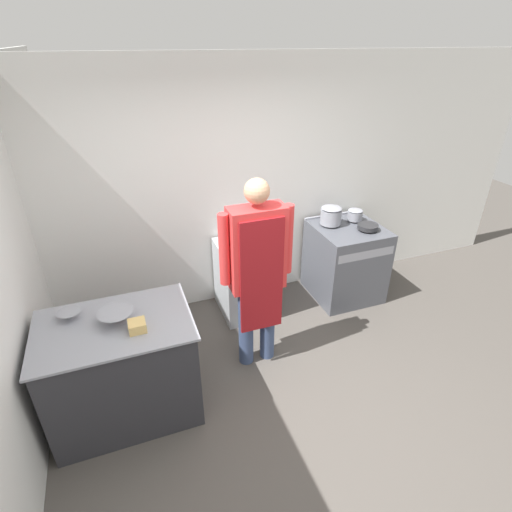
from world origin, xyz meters
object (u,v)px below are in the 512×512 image
object	(u,v)px
stove	(345,261)
saute_pan	(368,227)
sauce_pot	(355,214)
plastic_tub	(137,326)
person_cook	(257,266)
stock_pot	(331,215)
fridge_unit	(245,279)
mixing_bowl	(116,317)

from	to	relation	value
stove	saute_pan	bearing A→B (deg)	-41.27
sauce_pot	plastic_tub	bearing A→B (deg)	-155.40
person_cook	stock_pot	world-z (taller)	person_cook
stock_pot	sauce_pot	world-z (taller)	stock_pot
fridge_unit	stock_pot	xyz separation A→B (m)	(1.06, 0.04, 0.60)
stock_pot	sauce_pot	distance (m)	0.33
mixing_bowl	stock_pot	xyz separation A→B (m)	(2.42, 1.03, 0.06)
stock_pot	person_cook	bearing A→B (deg)	-145.01
mixing_bowl	plastic_tub	size ratio (longest dim) A/B	2.11
fridge_unit	plastic_tub	xyz separation A→B (m)	(-1.22, -1.15, 0.53)
person_cook	stock_pot	xyz separation A→B (m)	(1.22, 0.86, -0.04)
fridge_unit	plastic_tub	world-z (taller)	plastic_tub
stock_pot	sauce_pot	xyz separation A→B (m)	(0.32, -0.00, -0.04)
stove	fridge_unit	bearing A→B (deg)	175.50
stove	saute_pan	xyz separation A→B (m)	(0.15, -0.13, 0.49)
stove	fridge_unit	world-z (taller)	stove
mixing_bowl	sauce_pot	xyz separation A→B (m)	(2.74, 1.03, 0.02)
mixing_bowl	stock_pot	distance (m)	2.63
fridge_unit	plastic_tub	distance (m)	1.77
stove	fridge_unit	distance (m)	1.23
stove	sauce_pot	bearing A→B (deg)	41.76
fridge_unit	sauce_pot	size ratio (longest dim) A/B	4.73
stove	fridge_unit	size ratio (longest dim) A/B	1.10
person_cook	mixing_bowl	world-z (taller)	person_cook
saute_pan	stock_pot	bearing A→B (deg)	140.20
person_cook	sauce_pot	xyz separation A→B (m)	(1.55, 0.86, -0.08)
fridge_unit	stock_pot	size ratio (longest dim) A/B	3.44
person_cook	saute_pan	size ratio (longest dim) A/B	7.97
person_cook	stock_pot	size ratio (longest dim) A/B	7.66
fridge_unit	person_cook	distance (m)	1.05
plastic_tub	saute_pan	distance (m)	2.76
person_cook	mixing_bowl	distance (m)	1.22
plastic_tub	sauce_pot	bearing A→B (deg)	24.60
person_cook	saute_pan	xyz separation A→B (m)	(1.55, 0.59, -0.12)
stock_pot	plastic_tub	bearing A→B (deg)	-152.40
plastic_tub	person_cook	bearing A→B (deg)	17.69
person_cook	plastic_tub	distance (m)	1.12
person_cook	plastic_tub	size ratio (longest dim) A/B	14.72
plastic_tub	stock_pot	world-z (taller)	stock_pot
stove	person_cook	size ratio (longest dim) A/B	0.50
mixing_bowl	stock_pot	world-z (taller)	stock_pot
fridge_unit	mixing_bowl	size ratio (longest dim) A/B	3.14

